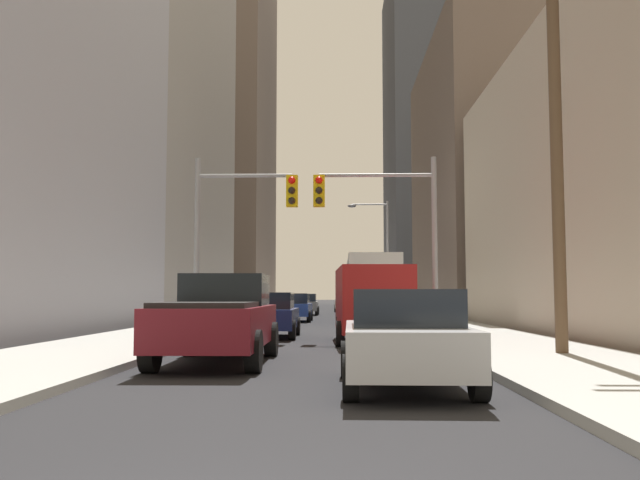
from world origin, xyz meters
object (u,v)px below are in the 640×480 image
(sedan_silver, at_px, (405,338))
(sedan_grey, at_px, (305,304))
(cargo_van_red, at_px, (371,300))
(traffic_signal_near_left, at_px, (240,217))
(traffic_signal_near_right, at_px, (381,215))
(sedan_navy, at_px, (269,315))
(sedan_blue, at_px, (294,307))
(city_bus, at_px, (371,286))
(sedan_white, at_px, (346,303))
(pickup_truck_maroon, at_px, (219,319))

(sedan_silver, height_order, sedan_grey, same)
(cargo_van_red, bearing_deg, traffic_signal_near_left, 159.60)
(cargo_van_red, relative_size, sedan_grey, 1.26)
(sedan_silver, xyz_separation_m, traffic_signal_near_right, (0.45, 11.81, 3.29))
(sedan_silver, distance_m, sedan_navy, 13.03)
(sedan_blue, xyz_separation_m, traffic_signal_near_right, (3.78, -14.85, 3.29))
(sedan_grey, bearing_deg, traffic_signal_near_right, -82.13)
(traffic_signal_near_right, bearing_deg, city_bus, 88.48)
(cargo_van_red, distance_m, sedan_silver, 10.24)
(city_bus, xyz_separation_m, cargo_van_red, (-0.81, -16.28, -0.64))
(city_bus, distance_m, sedan_white, 22.31)
(sedan_silver, bearing_deg, traffic_signal_near_right, 87.83)
(cargo_van_red, xyz_separation_m, sedan_silver, (-0.02, -10.23, -0.52))
(sedan_navy, relative_size, traffic_signal_near_right, 0.70)
(traffic_signal_near_right, bearing_deg, sedan_silver, -92.17)
(sedan_white, bearing_deg, cargo_van_red, -89.65)
(cargo_van_red, distance_m, traffic_signal_near_left, 5.29)
(sedan_white, relative_size, traffic_signal_near_right, 0.70)
(city_bus, height_order, sedan_white, city_bus)
(city_bus, relative_size, cargo_van_red, 2.18)
(cargo_van_red, bearing_deg, traffic_signal_near_right, 74.94)
(sedan_blue, xyz_separation_m, sedan_grey, (0.07, 11.97, 0.00))
(sedan_silver, distance_m, sedan_grey, 38.77)
(sedan_blue, bearing_deg, traffic_signal_near_left, -93.39)
(sedan_grey, bearing_deg, sedan_navy, -90.13)
(sedan_white, xyz_separation_m, traffic_signal_near_right, (0.66, -36.96, 3.29))
(sedan_white, relative_size, traffic_signal_near_left, 0.70)
(sedan_blue, relative_size, sedan_grey, 1.01)
(sedan_silver, height_order, traffic_signal_near_left, traffic_signal_near_left)
(city_bus, relative_size, sedan_white, 2.73)
(sedan_white, height_order, traffic_signal_near_left, traffic_signal_near_left)
(city_bus, distance_m, pickup_truck_maroon, 23.06)
(sedan_blue, bearing_deg, sedan_silver, -82.87)
(sedan_grey, bearing_deg, traffic_signal_near_left, -92.04)
(city_bus, bearing_deg, traffic_signal_near_left, -108.96)
(pickup_truck_maroon, height_order, sedan_navy, pickup_truck_maroon)
(pickup_truck_maroon, xyz_separation_m, sedan_white, (3.32, 44.87, -0.16))
(sedan_white, bearing_deg, traffic_signal_near_right, -88.97)
(city_bus, bearing_deg, sedan_navy, -106.63)
(city_bus, xyz_separation_m, sedan_blue, (-4.17, 0.15, -1.16))
(traffic_signal_near_left, bearing_deg, pickup_truck_maroon, -85.11)
(sedan_silver, distance_m, sedan_blue, 26.87)
(sedan_blue, height_order, traffic_signal_near_right, traffic_signal_near_right)
(city_bus, distance_m, cargo_van_red, 16.31)
(pickup_truck_maroon, height_order, cargo_van_red, cargo_van_red)
(sedan_silver, height_order, sedan_blue, same)
(sedan_navy, bearing_deg, traffic_signal_near_left, -138.64)
(sedan_grey, bearing_deg, city_bus, -71.32)
(traffic_signal_near_right, bearing_deg, pickup_truck_maroon, -116.74)
(sedan_navy, bearing_deg, sedan_silver, -75.24)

